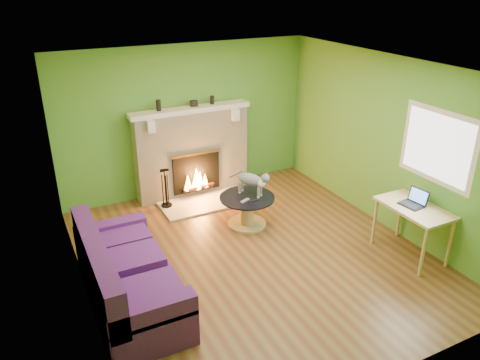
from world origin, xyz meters
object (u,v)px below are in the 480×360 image
at_px(coffee_table, 247,209).
at_px(cat, 250,182).
at_px(desk, 414,213).
at_px(sofa, 125,278).

height_order(coffee_table, cat, cat).
relative_size(coffee_table, desk, 0.84).
bearing_deg(cat, sofa, 173.21).
xyz_separation_m(sofa, desk, (3.81, -0.71, 0.30)).
relative_size(desk, cat, 1.52).
xyz_separation_m(sofa, cat, (2.25, 1.11, 0.34)).
xyz_separation_m(coffee_table, desk, (1.64, -1.77, 0.38)).
bearing_deg(coffee_table, sofa, -153.91).
distance_m(coffee_table, desk, 2.44).
xyz_separation_m(sofa, coffee_table, (2.17, 1.06, -0.08)).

